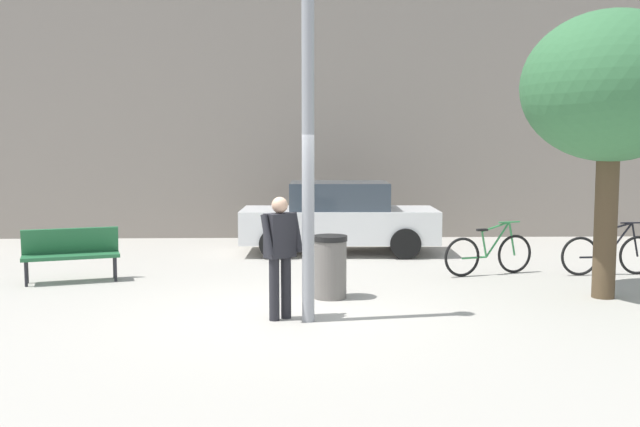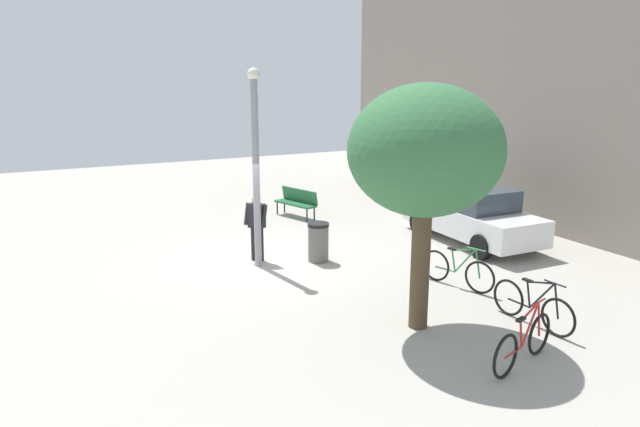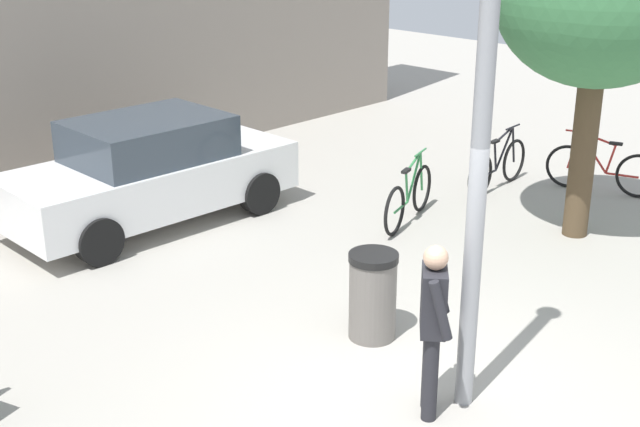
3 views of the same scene
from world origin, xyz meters
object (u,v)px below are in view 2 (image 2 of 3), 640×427
object	(u,v)px
person_by_lamppost	(257,223)
bicycle_red	(523,343)
park_bench	(297,200)
bicycle_black	(533,306)
lamppost	(256,161)
bicycle_green	(457,270)
parked_car_white	(472,214)
trash_bin	(318,242)
plaza_tree	(425,152)

from	to	relation	value
person_by_lamppost	bicycle_red	size ratio (longest dim) A/B	0.96
park_bench	bicycle_black	bearing A→B (deg)	1.99
lamppost	bicycle_red	size ratio (longest dim) A/B	2.67
bicycle_green	parked_car_white	bearing A→B (deg)	134.05
parked_car_white	trash_bin	world-z (taller)	parked_car_white
trash_bin	bicycle_black	bearing A→B (deg)	19.20
plaza_tree	bicycle_green	xyz separation A→B (m)	(-1.26, 1.98, -2.82)
bicycle_red	parked_car_white	distance (m)	7.06
bicycle_green	bicycle_black	xyz separation A→B (m)	(2.18, -0.08, 0.00)
person_by_lamppost	bicycle_green	distance (m)	4.94
bicycle_red	parked_car_white	bearing A→B (deg)	144.98
lamppost	bicycle_green	xyz separation A→B (m)	(3.33, 3.33, -2.18)
bicycle_red	trash_bin	world-z (taller)	trash_bin
person_by_lamppost	bicycle_green	size ratio (longest dim) A/B	0.96
lamppost	bicycle_black	xyz separation A→B (m)	(5.51, 3.25, -2.18)
parked_car_white	trash_bin	distance (m)	4.58
bicycle_green	bicycle_red	xyz separation A→B (m)	(3.19, -1.37, 0.00)
person_by_lamppost	bicycle_green	world-z (taller)	person_by_lamppost
plaza_tree	bicycle_black	xyz separation A→B (m)	(0.91, 1.89, -2.82)
lamppost	person_by_lamppost	world-z (taller)	lamppost
bicycle_red	lamppost	bearing A→B (deg)	-163.28
park_bench	bicycle_green	xyz separation A→B (m)	(7.39, 0.42, -0.16)
trash_bin	plaza_tree	bearing A→B (deg)	-1.33
parked_car_white	bicycle_green	bearing A→B (deg)	-45.95
parked_car_white	trash_bin	bearing A→B (deg)	-94.91
park_bench	lamppost	bearing A→B (deg)	-35.65
park_bench	trash_bin	bearing A→B (deg)	-18.31
plaza_tree	trash_bin	distance (m)	5.03
park_bench	trash_bin	distance (m)	4.65
lamppost	bicycle_black	world-z (taller)	lamppost
plaza_tree	trash_bin	xyz separation A→B (m)	(-4.24, 0.10, -2.72)
lamppost	person_by_lamppost	xyz separation A→B (m)	(-0.38, 0.12, -1.60)
person_by_lamppost	park_bench	world-z (taller)	person_by_lamppost
person_by_lamppost	trash_bin	world-z (taller)	person_by_lamppost
person_by_lamppost	plaza_tree	xyz separation A→B (m)	(4.97, 1.23, 2.24)
parked_car_white	person_by_lamppost	bearing A→B (deg)	-100.82
lamppost	plaza_tree	size ratio (longest dim) A/B	1.07
bicycle_green	trash_bin	world-z (taller)	trash_bin
bicycle_red	person_by_lamppost	bearing A→B (deg)	-165.09
lamppost	parked_car_white	xyz separation A→B (m)	(0.75, 6.00, -1.79)
person_by_lamppost	parked_car_white	xyz separation A→B (m)	(1.12, 5.88, -0.19)
bicycle_green	park_bench	bearing A→B (deg)	-176.78
bicycle_black	trash_bin	size ratio (longest dim) A/B	1.86
park_bench	bicycle_red	bearing A→B (deg)	-5.16
person_by_lamppost	bicycle_red	world-z (taller)	person_by_lamppost
plaza_tree	bicycle_red	xyz separation A→B (m)	(1.93, 0.60, -2.82)
person_by_lamppost	bicycle_red	bearing A→B (deg)	14.91
bicycle_green	bicycle_black	world-z (taller)	same
bicycle_red	trash_bin	xyz separation A→B (m)	(-6.16, -0.51, 0.11)
bicycle_green	bicycle_black	bearing A→B (deg)	-2.23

